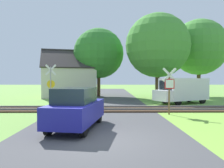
{
  "coord_description": "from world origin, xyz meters",
  "views": [
    {
      "loc": [
        0.38,
        -7.65,
        2.15
      ],
      "look_at": [
        0.5,
        8.6,
        1.8
      ],
      "focal_mm": 35.0,
      "sensor_mm": 36.0,
      "label": 1
    }
  ],
  "objects_px": {
    "crossing_sign_far": "(51,83)",
    "mail_truck": "(182,90)",
    "tree_right": "(158,46)",
    "house": "(68,81)",
    "tree_far": "(199,47)",
    "stop_sign_near": "(169,87)",
    "tree_center": "(99,53)",
    "parked_car": "(77,108)"
  },
  "relations": [
    {
      "from": "stop_sign_near",
      "to": "mail_truck",
      "type": "relative_size",
      "value": 0.55
    },
    {
      "from": "crossing_sign_far",
      "to": "mail_truck",
      "type": "height_order",
      "value": "crossing_sign_far"
    },
    {
      "from": "tree_center",
      "to": "parked_car",
      "type": "bearing_deg",
      "value": -90.01
    },
    {
      "from": "mail_truck",
      "to": "parked_car",
      "type": "xyz_separation_m",
      "value": [
        -7.82,
        -9.65,
        -0.34
      ]
    },
    {
      "from": "house",
      "to": "tree_right",
      "type": "xyz_separation_m",
      "value": [
        10.57,
        -2.94,
        3.97
      ]
    },
    {
      "from": "crossing_sign_far",
      "to": "tree_far",
      "type": "relative_size",
      "value": 0.34
    },
    {
      "from": "crossing_sign_far",
      "to": "tree_center",
      "type": "relative_size",
      "value": 0.39
    },
    {
      "from": "stop_sign_near",
      "to": "crossing_sign_far",
      "type": "distance_m",
      "value": 9.27
    },
    {
      "from": "crossing_sign_far",
      "to": "house",
      "type": "bearing_deg",
      "value": 91.43
    },
    {
      "from": "house",
      "to": "mail_truck",
      "type": "relative_size",
      "value": 1.49
    },
    {
      "from": "crossing_sign_far",
      "to": "stop_sign_near",
      "type": "bearing_deg",
      "value": -28.11
    },
    {
      "from": "crossing_sign_far",
      "to": "parked_car",
      "type": "bearing_deg",
      "value": -69.12
    },
    {
      "from": "tree_right",
      "to": "tree_center",
      "type": "height_order",
      "value": "tree_right"
    },
    {
      "from": "crossing_sign_far",
      "to": "tree_right",
      "type": "distance_m",
      "value": 12.96
    },
    {
      "from": "mail_truck",
      "to": "parked_car",
      "type": "bearing_deg",
      "value": 114.33
    },
    {
      "from": "crossing_sign_far",
      "to": "mail_truck",
      "type": "bearing_deg",
      "value": 7.66
    },
    {
      "from": "tree_right",
      "to": "house",
      "type": "bearing_deg",
      "value": 164.47
    },
    {
      "from": "crossing_sign_far",
      "to": "tree_right",
      "type": "xyz_separation_m",
      "value": [
        10.01,
        7.16,
        4.04
      ]
    },
    {
      "from": "stop_sign_near",
      "to": "crossing_sign_far",
      "type": "relative_size",
      "value": 0.86
    },
    {
      "from": "stop_sign_near",
      "to": "parked_car",
      "type": "bearing_deg",
      "value": 32.5
    },
    {
      "from": "house",
      "to": "tree_right",
      "type": "relative_size",
      "value": 0.82
    },
    {
      "from": "tree_far",
      "to": "tree_center",
      "type": "bearing_deg",
      "value": -179.71
    },
    {
      "from": "crossing_sign_far",
      "to": "tree_center",
      "type": "bearing_deg",
      "value": 70.5
    },
    {
      "from": "parked_car",
      "to": "mail_truck",
      "type": "bearing_deg",
      "value": 59.95
    },
    {
      "from": "tree_center",
      "to": "mail_truck",
      "type": "xyz_separation_m",
      "value": [
        7.82,
        -8.33,
        -4.16
      ]
    },
    {
      "from": "stop_sign_near",
      "to": "crossing_sign_far",
      "type": "bearing_deg",
      "value": -30.14
    },
    {
      "from": "stop_sign_near",
      "to": "house",
      "type": "xyz_separation_m",
      "value": [
        -8.86,
        14.22,
        0.3
      ]
    },
    {
      "from": "tree_center",
      "to": "mail_truck",
      "type": "distance_m",
      "value": 12.16
    },
    {
      "from": "house",
      "to": "mail_truck",
      "type": "distance_m",
      "value": 14.29
    },
    {
      "from": "crossing_sign_far",
      "to": "tree_far",
      "type": "distance_m",
      "value": 19.4
    },
    {
      "from": "stop_sign_near",
      "to": "parked_car",
      "type": "xyz_separation_m",
      "value": [
        -5.05,
        -3.7,
        -0.77
      ]
    },
    {
      "from": "crossing_sign_far",
      "to": "tree_far",
      "type": "bearing_deg",
      "value": 31.0
    },
    {
      "from": "stop_sign_near",
      "to": "tree_center",
      "type": "relative_size",
      "value": 0.34
    },
    {
      "from": "crossing_sign_far",
      "to": "tree_center",
      "type": "xyz_separation_m",
      "value": [
        3.26,
        10.16,
        3.51
      ]
    },
    {
      "from": "house",
      "to": "crossing_sign_far",
      "type": "bearing_deg",
      "value": -100.73
    },
    {
      "from": "house",
      "to": "tree_right",
      "type": "height_order",
      "value": "tree_right"
    },
    {
      "from": "crossing_sign_far",
      "to": "tree_center",
      "type": "height_order",
      "value": "tree_center"
    },
    {
      "from": "house",
      "to": "tree_center",
      "type": "height_order",
      "value": "tree_center"
    },
    {
      "from": "stop_sign_near",
      "to": "tree_right",
      "type": "bearing_deg",
      "value": -102.36
    },
    {
      "from": "mail_truck",
      "to": "crossing_sign_far",
      "type": "bearing_deg",
      "value": 72.74
    },
    {
      "from": "crossing_sign_far",
      "to": "mail_truck",
      "type": "distance_m",
      "value": 11.25
    },
    {
      "from": "tree_right",
      "to": "parked_car",
      "type": "distance_m",
      "value": 17.19
    }
  ]
}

